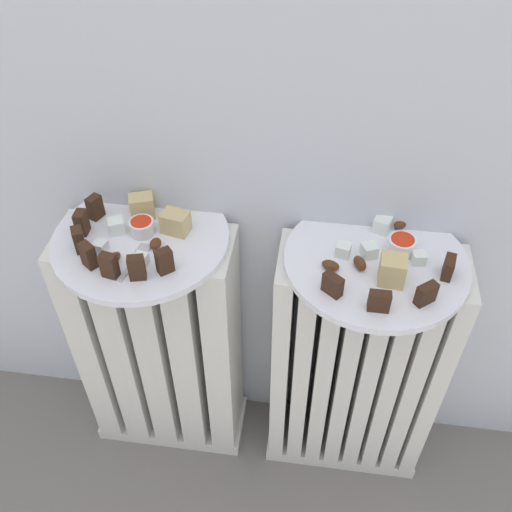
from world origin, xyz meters
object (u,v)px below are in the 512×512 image
Objects in this scene: plate_left at (141,239)px; jam_bowl_left at (142,226)px; fork at (136,259)px; radiator_right at (354,370)px; jam_bowl_right at (402,244)px; radiator_left at (162,348)px; plate_right at (376,261)px.

jam_bowl_left is (0.00, 0.01, 0.02)m from plate_left.
jam_bowl_left is 0.07m from fork.
radiator_right is 6.32× the size of fork.
plate_left is 0.02m from jam_bowl_left.
jam_bowl_left is 0.92× the size of jam_bowl_right.
plate_left is at bearing 99.02° from fork.
plate_left is 6.52× the size of jam_bowl_right.
plate_left is (-0.39, 0.00, 0.29)m from radiator_right.
radiator_right is 13.74× the size of jam_bowl_left.
radiator_right is 1.93× the size of plate_left.
radiator_left is at bearing -100.57° from jam_bowl_left.
fork reaches higher than radiator_right.
jam_bowl_right is (0.04, 0.02, 0.32)m from radiator_right.
plate_left is (0.00, -0.00, 0.29)m from radiator_left.
plate_left is at bearing -45.00° from radiator_left.
plate_left is at bearing 180.00° from radiator_right.
radiator_left is at bearing 180.00° from radiator_right.
plate_left is at bearing -100.57° from jam_bowl_left.
jam_bowl_left is at bearing -178.23° from jam_bowl_right.
plate_right is 0.05m from jam_bowl_right.
radiator_left is 0.29m from plate_left.
radiator_left is 0.32m from jam_bowl_left.
radiator_left is 1.00× the size of radiator_right.
jam_bowl_right is at bearing 2.97° from plate_left.
radiator_left and radiator_right have the same top height.
radiator_right is at bearing 8.32° from fork.
radiator_right is at bearing -0.00° from radiator_left.
jam_bowl_left is (0.00, 0.01, 0.32)m from radiator_left.
jam_bowl_right is (0.42, 0.02, 0.32)m from radiator_left.
jam_bowl_right is at bearing 2.97° from radiator_left.
jam_bowl_left is at bearing 178.66° from plate_right.
radiator_right is 0.49m from fork.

